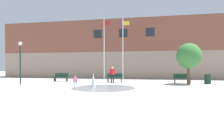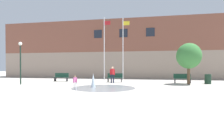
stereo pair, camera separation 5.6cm
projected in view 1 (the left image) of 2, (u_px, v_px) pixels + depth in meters
The scene contains 13 objects.
ground_plane at pixel (86, 100), 8.25m from camera, with size 100.00×100.00×0.00m, color #B2ADA3.
library_building at pixel (125, 51), 26.18m from camera, with size 36.00×6.05×8.09m.
splash_fountain at pixel (99, 84), 13.31m from camera, with size 4.75×4.75×1.10m.
park_bench_far_left at pixel (61, 77), 19.08m from camera, with size 1.60×0.44×0.91m.
park_bench_left_of_flagpoles at pixel (115, 77), 18.14m from camera, with size 1.60×0.44×0.91m.
park_bench_far_right at pixel (182, 78), 16.97m from camera, with size 1.60×0.44×0.91m.
child_in_fountain at pixel (75, 81), 11.85m from camera, with size 0.31×0.24×0.99m.
adult_near_bench at pixel (112, 73), 17.11m from camera, with size 0.50×0.36×1.59m.
flagpole_left at pixel (104, 47), 20.55m from camera, with size 0.80×0.10×7.37m.
flagpole_right at pixel (123, 47), 20.16m from camera, with size 0.80×0.10×7.24m.
lamp_post_left_lane at pixel (20, 57), 15.54m from camera, with size 0.32×0.32×3.80m.
trash_can at pixel (208, 79), 16.10m from camera, with size 0.56×0.56×0.90m, color #193323.
street_tree_near_building at pixel (189, 56), 15.71m from camera, with size 2.16×2.16×3.72m.
Camera 1 is at (2.67, -7.88, 1.55)m, focal length 28.00 mm.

